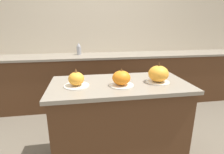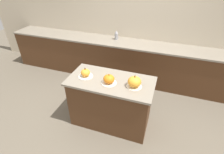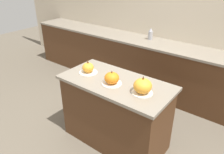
{
  "view_description": "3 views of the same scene",
  "coord_description": "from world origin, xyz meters",
  "px_view_note": "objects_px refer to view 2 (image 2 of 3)",
  "views": [
    {
      "loc": [
        -0.33,
        -1.56,
        1.42
      ],
      "look_at": [
        -0.08,
        -0.03,
        0.95
      ],
      "focal_mm": 28.0,
      "sensor_mm": 36.0,
      "label": 1
    },
    {
      "loc": [
        0.73,
        -2.06,
        2.38
      ],
      "look_at": [
        0.03,
        -0.02,
        0.96
      ],
      "focal_mm": 28.0,
      "sensor_mm": 36.0,
      "label": 2
    },
    {
      "loc": [
        1.31,
        -1.77,
        2.07
      ],
      "look_at": [
        -0.06,
        0.0,
        0.92
      ],
      "focal_mm": 35.0,
      "sensor_mm": 36.0,
      "label": 3
    }
  ],
  "objects_px": {
    "pumpkin_cake_left": "(85,73)",
    "pumpkin_cake_right": "(134,82)",
    "pumpkin_cake_center": "(109,79)",
    "bottle_tall": "(116,35)"
  },
  "relations": [
    {
      "from": "pumpkin_cake_left",
      "to": "pumpkin_cake_right",
      "type": "bearing_deg",
      "value": -0.91
    },
    {
      "from": "bottle_tall",
      "to": "pumpkin_cake_left",
      "type": "bearing_deg",
      "value": -89.9
    },
    {
      "from": "pumpkin_cake_left",
      "to": "pumpkin_cake_right",
      "type": "height_order",
      "value": "pumpkin_cake_right"
    },
    {
      "from": "pumpkin_cake_left",
      "to": "pumpkin_cake_center",
      "type": "distance_m",
      "value": 0.41
    },
    {
      "from": "pumpkin_cake_right",
      "to": "bottle_tall",
      "type": "xyz_separation_m",
      "value": [
        -0.78,
        1.59,
        0.05
      ]
    },
    {
      "from": "pumpkin_cake_center",
      "to": "pumpkin_cake_right",
      "type": "distance_m",
      "value": 0.38
    },
    {
      "from": "pumpkin_cake_left",
      "to": "pumpkin_cake_center",
      "type": "height_order",
      "value": "pumpkin_cake_left"
    },
    {
      "from": "pumpkin_cake_left",
      "to": "bottle_tall",
      "type": "xyz_separation_m",
      "value": [
        -0.0,
        1.58,
        0.07
      ]
    },
    {
      "from": "pumpkin_cake_left",
      "to": "pumpkin_cake_right",
      "type": "relative_size",
      "value": 1.02
    },
    {
      "from": "bottle_tall",
      "to": "pumpkin_cake_center",
      "type": "bearing_deg",
      "value": -75.96
    }
  ]
}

